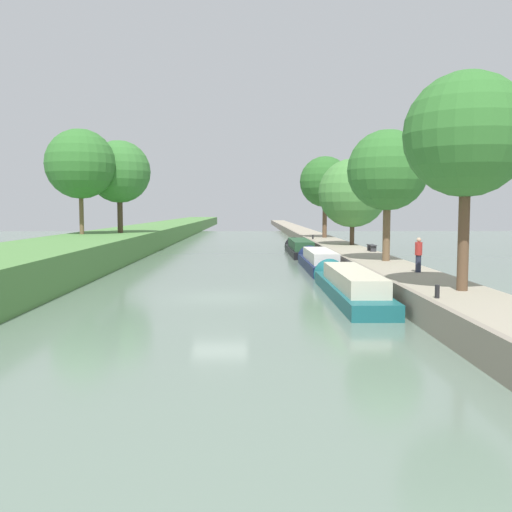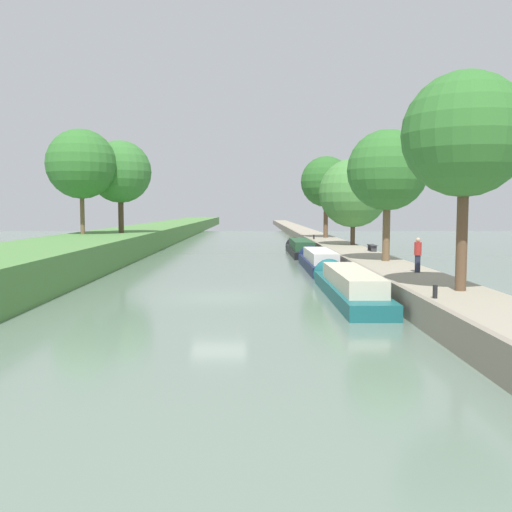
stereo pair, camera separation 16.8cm
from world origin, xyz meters
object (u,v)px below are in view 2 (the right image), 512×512
object	(u,v)px
narrowboat_navy	(318,261)
narrowboat_teal	(347,285)
mooring_bollard_near	(435,292)
park_bench	(372,246)
person_walking	(418,254)
mooring_bollard_far	(314,237)
narrowboat_black	(300,248)

from	to	relation	value
narrowboat_navy	narrowboat_teal	bearing A→B (deg)	-90.32
mooring_bollard_near	park_bench	size ratio (longest dim) A/B	0.30
narrowboat_teal	mooring_bollard_near	world-z (taller)	mooring_bollard_near
person_walking	park_bench	world-z (taller)	person_walking
narrowboat_teal	narrowboat_navy	xyz separation A→B (m)	(0.07, 12.40, -0.00)
mooring_bollard_far	park_bench	world-z (taller)	park_bench
narrowboat_navy	person_walking	world-z (taller)	person_walking
narrowboat_black	mooring_bollard_near	world-z (taller)	mooring_bollard_near
narrowboat_teal	mooring_bollard_far	bearing A→B (deg)	86.72
narrowboat_teal	mooring_bollard_near	bearing A→B (deg)	-76.16
narrowboat_teal	mooring_bollard_far	size ratio (longest dim) A/B	27.77
narrowboat_teal	narrowboat_black	size ratio (longest dim) A/B	0.96
narrowboat_navy	park_bench	xyz separation A→B (m)	(4.13, 2.21, 0.83)
mooring_bollard_far	park_bench	xyz separation A→B (m)	(2.42, -16.48, 0.12)
person_walking	narrowboat_black	bearing A→B (deg)	98.21
mooring_bollard_near	narrowboat_black	bearing A→B (deg)	93.28
mooring_bollard_far	narrowboat_teal	bearing A→B (deg)	-93.28
person_walking	narrowboat_navy	bearing A→B (deg)	106.29
narrowboat_black	person_walking	xyz separation A→B (m)	(3.56, -24.69, 1.36)
narrowboat_teal	mooring_bollard_near	xyz separation A→B (m)	(1.78, -7.24, 0.71)
narrowboat_black	mooring_bollard_near	bearing A→B (deg)	-86.72
narrowboat_teal	park_bench	world-z (taller)	park_bench
narrowboat_black	park_bench	bearing A→B (deg)	-68.39
narrowboat_black	person_walking	size ratio (longest dim) A/B	7.85
mooring_bollard_far	park_bench	bearing A→B (deg)	-81.66
narrowboat_teal	mooring_bollard_far	world-z (taller)	mooring_bollard_far
narrowboat_teal	mooring_bollard_near	distance (m)	7.49
narrowboat_navy	narrowboat_black	xyz separation A→B (m)	(-0.15, 13.03, -0.00)
narrowboat_navy	mooring_bollard_far	distance (m)	18.78
narrowboat_navy	mooring_bollard_far	world-z (taller)	mooring_bollard_far
narrowboat_black	park_bench	xyz separation A→B (m)	(4.28, -10.82, 0.84)
narrowboat_black	mooring_bollard_far	world-z (taller)	mooring_bollard_far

